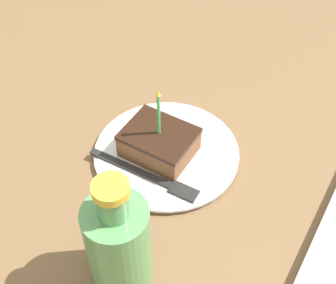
{
  "coord_description": "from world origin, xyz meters",
  "views": [
    {
      "loc": [
        -0.42,
        -0.27,
        0.6
      ],
      "look_at": [
        0.03,
        -0.0,
        0.04
      ],
      "focal_mm": 50.0,
      "sensor_mm": 36.0,
      "label": 1
    }
  ],
  "objects_px": {
    "fork": "(149,176)",
    "cake_slice": "(159,142)",
    "plate": "(168,154)",
    "bottle": "(118,243)"
  },
  "relations": [
    {
      "from": "fork",
      "to": "cake_slice",
      "type": "bearing_deg",
      "value": 15.83
    },
    {
      "from": "cake_slice",
      "to": "fork",
      "type": "relative_size",
      "value": 0.67
    },
    {
      "from": "plate",
      "to": "cake_slice",
      "type": "relative_size",
      "value": 1.83
    },
    {
      "from": "cake_slice",
      "to": "fork",
      "type": "bearing_deg",
      "value": -164.17
    },
    {
      "from": "plate",
      "to": "bottle",
      "type": "relative_size",
      "value": 1.24
    },
    {
      "from": "cake_slice",
      "to": "bottle",
      "type": "xyz_separation_m",
      "value": [
        -0.21,
        -0.07,
        0.04
      ]
    },
    {
      "from": "cake_slice",
      "to": "fork",
      "type": "height_order",
      "value": "cake_slice"
    },
    {
      "from": "fork",
      "to": "bottle",
      "type": "distance_m",
      "value": 0.18
    },
    {
      "from": "cake_slice",
      "to": "fork",
      "type": "xyz_separation_m",
      "value": [
        -0.06,
        -0.02,
        -0.02
      ]
    },
    {
      "from": "bottle",
      "to": "fork",
      "type": "bearing_deg",
      "value": 19.31
    }
  ]
}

